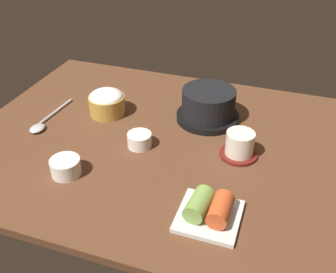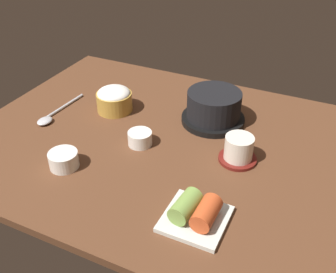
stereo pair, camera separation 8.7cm
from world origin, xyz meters
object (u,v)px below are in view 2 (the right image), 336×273
at_px(rice_bowl, 114,99).
at_px(side_bowl_near, 64,159).
at_px(kimchi_plate, 196,213).
at_px(tea_cup_with_saucer, 238,150).
at_px(banchan_cup_center, 140,138).
at_px(spoon, 51,116).
at_px(stone_pot, 214,108).

relative_size(rice_bowl, side_bowl_near, 1.48).
distance_m(rice_bowl, kimchi_plate, 0.48).
bearing_deg(tea_cup_with_saucer, rice_bowl, 168.46).
bearing_deg(side_bowl_near, banchan_cup_center, 53.22).
bearing_deg(rice_bowl, spoon, -140.69).
relative_size(stone_pot, kimchi_plate, 1.40).
xyz_separation_m(rice_bowl, banchan_cup_center, (0.15, -0.12, -0.02)).
distance_m(banchan_cup_center, kimchi_plate, 0.29).
bearing_deg(kimchi_plate, rice_bowl, 140.78).
xyz_separation_m(banchan_cup_center, side_bowl_near, (-0.12, -0.15, 0.00)).
bearing_deg(rice_bowl, kimchi_plate, -39.22).
height_order(tea_cup_with_saucer, banchan_cup_center, tea_cup_with_saucer).
bearing_deg(banchan_cup_center, tea_cup_with_saucer, 9.25).
bearing_deg(stone_pot, side_bowl_near, -126.18).
xyz_separation_m(rice_bowl, kimchi_plate, (0.37, -0.30, -0.02)).
bearing_deg(side_bowl_near, stone_pot, 53.82).
bearing_deg(tea_cup_with_saucer, kimchi_plate, -94.47).
bearing_deg(stone_pot, banchan_cup_center, -125.67).
bearing_deg(banchan_cup_center, stone_pot, 54.33).
xyz_separation_m(kimchi_plate, side_bowl_near, (-0.34, 0.03, -0.00)).
bearing_deg(side_bowl_near, tea_cup_with_saucer, 28.53).
height_order(kimchi_plate, side_bowl_near, kimchi_plate).
height_order(side_bowl_near, spoon, side_bowl_near).
bearing_deg(stone_pot, tea_cup_with_saucer, -51.31).
distance_m(rice_bowl, spoon, 0.18).
height_order(rice_bowl, banchan_cup_center, rice_bowl).
distance_m(banchan_cup_center, side_bowl_near, 0.19).
relative_size(tea_cup_with_saucer, banchan_cup_center, 1.50).
height_order(stone_pot, banchan_cup_center, stone_pot).
bearing_deg(rice_bowl, side_bowl_near, -83.47).
bearing_deg(spoon, kimchi_plate, -20.42).
bearing_deg(rice_bowl, banchan_cup_center, -38.89).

